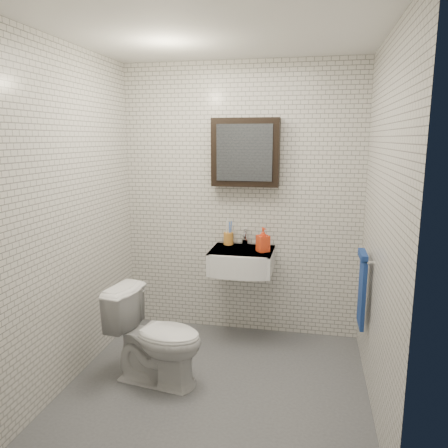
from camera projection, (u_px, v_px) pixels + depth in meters
name	position (u px, v px, depth m)	size (l,w,h in m)	color
ground	(218.00, 382.00, 3.31)	(2.20, 2.00, 0.01)	#4C4E53
room_shell	(218.00, 191.00, 3.03)	(2.22, 2.02, 2.51)	silver
washbasin	(241.00, 261.00, 3.86)	(0.55, 0.50, 0.20)	white
faucet	(245.00, 238.00, 4.02)	(0.06, 0.20, 0.15)	silver
mirror_cabinet	(245.00, 152.00, 3.86)	(0.60, 0.15, 0.60)	black
towel_rail	(362.00, 286.00, 3.30)	(0.09, 0.30, 0.58)	silver
toothbrush_cup	(228.00, 238.00, 4.06)	(0.12, 0.12, 0.25)	#C68231
soap_bottle	(263.00, 240.00, 3.80)	(0.10, 0.10, 0.21)	#FF581A
toilet	(157.00, 336.00, 3.27)	(0.41, 0.71, 0.73)	white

